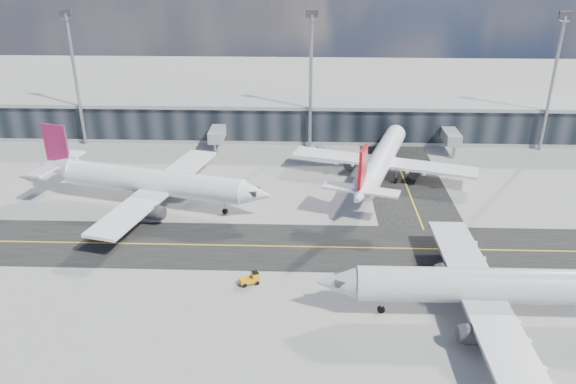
% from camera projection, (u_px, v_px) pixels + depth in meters
% --- Properties ---
extents(ground, '(300.00, 300.00, 0.00)m').
position_uv_depth(ground, '(310.00, 261.00, 80.00)').
color(ground, gray).
rests_on(ground, ground).
extents(taxiway_lanes, '(180.00, 63.00, 0.03)m').
position_uv_depth(taxiway_lanes, '(334.00, 226.00, 89.64)').
color(taxiway_lanes, black).
rests_on(taxiway_lanes, ground).
extents(terminal_concourse, '(152.00, 19.80, 8.80)m').
position_uv_depth(terminal_concourse, '(310.00, 120.00, 128.30)').
color(terminal_concourse, black).
rests_on(terminal_concourse, ground).
extents(floodlight_masts, '(102.50, 0.70, 28.90)m').
position_uv_depth(floodlight_masts, '(311.00, 76.00, 117.23)').
color(floodlight_masts, gray).
rests_on(floodlight_masts, ground).
extents(airliner_af, '(42.83, 36.82, 12.82)m').
position_uv_depth(airliner_af, '(150.00, 182.00, 95.37)').
color(airliner_af, white).
rests_on(airliner_af, ground).
extents(airliner_redtail, '(34.82, 40.38, 12.21)m').
position_uv_depth(airliner_redtail, '(381.00, 160.00, 105.07)').
color(airliner_redtail, white).
rests_on(airliner_redtail, ground).
extents(airliner_near, '(42.29, 35.95, 12.58)m').
position_uv_depth(airliner_near, '(495.00, 286.00, 66.84)').
color(airliner_near, '#BABCBE').
rests_on(airliner_near, ground).
extents(baggage_tug, '(2.86, 2.11, 1.62)m').
position_uv_depth(baggage_tug, '(251.00, 278.00, 74.41)').
color(baggage_tug, orange).
rests_on(baggage_tug, ground).
extents(service_van, '(2.44, 5.19, 1.43)m').
position_uv_depth(service_van, '(321.00, 150.00, 119.67)').
color(service_van, white).
rests_on(service_van, ground).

